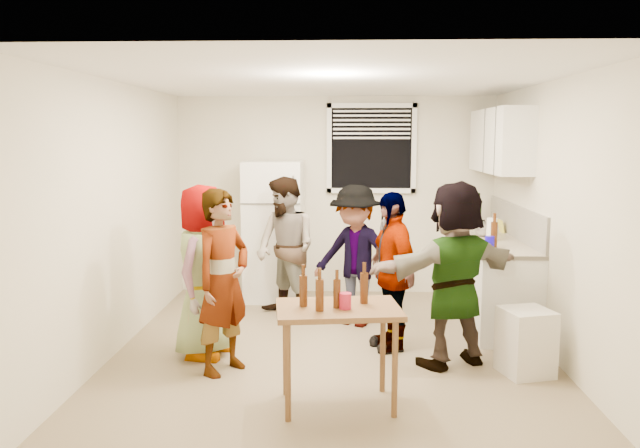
{
  "coord_description": "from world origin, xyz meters",
  "views": [
    {
      "loc": [
        0.1,
        -5.67,
        1.99
      ],
      "look_at": [
        -0.12,
        0.34,
        1.15
      ],
      "focal_mm": 35.0,
      "sensor_mm": 36.0,
      "label": 1
    }
  ],
  "objects_px": {
    "guest_back_right": "(355,324)",
    "guest_grey": "(205,354)",
    "guest_stripe": "(225,371)",
    "guest_black": "(390,348)",
    "trash_bin": "(526,345)",
    "blue_cup": "(489,248)",
    "beer_bottle_table": "(337,308)",
    "kettle": "(483,236)",
    "serving_table": "(338,405)",
    "refrigerator": "(274,231)",
    "guest_orange": "(452,364)",
    "guest_back_left": "(286,317)",
    "wine_bottle": "(478,227)",
    "red_cup": "(345,309)",
    "beer_bottle_counter": "(494,247)"
  },
  "relations": [
    {
      "from": "beer_bottle_counter",
      "to": "trash_bin",
      "type": "xyz_separation_m",
      "value": [
        0.05,
        -1.05,
        -0.65
      ]
    },
    {
      "from": "blue_cup",
      "to": "trash_bin",
      "type": "bearing_deg",
      "value": -84.33
    },
    {
      "from": "trash_bin",
      "to": "guest_black",
      "type": "distance_m",
      "value": 1.28
    },
    {
      "from": "guest_back_right",
      "to": "guest_grey",
      "type": "bearing_deg",
      "value": -114.71
    },
    {
      "from": "red_cup",
      "to": "guest_black",
      "type": "xyz_separation_m",
      "value": [
        0.44,
        1.36,
        -0.76
      ]
    },
    {
      "from": "serving_table",
      "to": "trash_bin",
      "type": "bearing_deg",
      "value": 23.58
    },
    {
      "from": "blue_cup",
      "to": "guest_grey",
      "type": "xyz_separation_m",
      "value": [
        -2.71,
        -0.63,
        -0.9
      ]
    },
    {
      "from": "refrigerator",
      "to": "blue_cup",
      "type": "xyz_separation_m",
      "value": [
        2.3,
        -1.43,
        0.05
      ]
    },
    {
      "from": "beer_bottle_counter",
      "to": "serving_table",
      "type": "relative_size",
      "value": 0.29
    },
    {
      "from": "blue_cup",
      "to": "beer_bottle_table",
      "type": "height_order",
      "value": "blue_cup"
    },
    {
      "from": "kettle",
      "to": "beer_bottle_counter",
      "type": "xyz_separation_m",
      "value": [
        -0.05,
        -0.71,
        0.0
      ]
    },
    {
      "from": "wine_bottle",
      "to": "red_cup",
      "type": "distance_m",
      "value": 3.64
    },
    {
      "from": "beer_bottle_counter",
      "to": "red_cup",
      "type": "bearing_deg",
      "value": -129.53
    },
    {
      "from": "kettle",
      "to": "guest_orange",
      "type": "height_order",
      "value": "kettle"
    },
    {
      "from": "refrigerator",
      "to": "red_cup",
      "type": "distance_m",
      "value": 3.29
    },
    {
      "from": "red_cup",
      "to": "guest_stripe",
      "type": "bearing_deg",
      "value": 145.25
    },
    {
      "from": "kettle",
      "to": "beer_bottle_table",
      "type": "relative_size",
      "value": 1.17
    },
    {
      "from": "refrigerator",
      "to": "guest_back_left",
      "type": "relative_size",
      "value": 1.09
    },
    {
      "from": "refrigerator",
      "to": "beer_bottle_table",
      "type": "bearing_deg",
      "value": -75.58
    },
    {
      "from": "refrigerator",
      "to": "guest_back_right",
      "type": "height_order",
      "value": "refrigerator"
    },
    {
      "from": "serving_table",
      "to": "guest_black",
      "type": "distance_m",
      "value": 1.4
    },
    {
      "from": "red_cup",
      "to": "guest_back_left",
      "type": "xyz_separation_m",
      "value": [
        -0.65,
        2.34,
        -0.76
      ]
    },
    {
      "from": "serving_table",
      "to": "blue_cup",
      "type": "bearing_deg",
      "value": 48.8
    },
    {
      "from": "kettle",
      "to": "guest_grey",
      "type": "xyz_separation_m",
      "value": [
        -2.82,
        -1.39,
        -0.9
      ]
    },
    {
      "from": "beer_bottle_counter",
      "to": "guest_orange",
      "type": "xyz_separation_m",
      "value": [
        -0.53,
        -0.84,
        -0.9
      ]
    },
    {
      "from": "guest_stripe",
      "to": "guest_back_right",
      "type": "height_order",
      "value": "guest_back_right"
    },
    {
      "from": "refrigerator",
      "to": "guest_orange",
      "type": "xyz_separation_m",
      "value": [
        1.82,
        -2.22,
        -0.85
      ]
    },
    {
      "from": "kettle",
      "to": "beer_bottle_counter",
      "type": "relative_size",
      "value": 0.94
    },
    {
      "from": "kettle",
      "to": "serving_table",
      "type": "relative_size",
      "value": 0.27
    },
    {
      "from": "guest_orange",
      "to": "guest_back_right",
      "type": "bearing_deg",
      "value": -80.45
    },
    {
      "from": "refrigerator",
      "to": "guest_stripe",
      "type": "bearing_deg",
      "value": -93.67
    },
    {
      "from": "beer_bottle_table",
      "to": "guest_black",
      "type": "xyz_separation_m",
      "value": [
        0.5,
        1.34,
        -0.76
      ]
    },
    {
      "from": "serving_table",
      "to": "beer_bottle_counter",
      "type": "bearing_deg",
      "value": 48.65
    },
    {
      "from": "refrigerator",
      "to": "guest_orange",
      "type": "relative_size",
      "value": 1.04
    },
    {
      "from": "trash_bin",
      "to": "serving_table",
      "type": "xyz_separation_m",
      "value": [
        -1.58,
        -0.69,
        -0.25
      ]
    },
    {
      "from": "trash_bin",
      "to": "guest_black",
      "type": "relative_size",
      "value": 0.37
    },
    {
      "from": "serving_table",
      "to": "beer_bottle_table",
      "type": "xyz_separation_m",
      "value": [
        -0.01,
        -0.03,
        0.76
      ]
    },
    {
      "from": "kettle",
      "to": "guest_back_right",
      "type": "xyz_separation_m",
      "value": [
        -1.42,
        -0.4,
        -0.9
      ]
    },
    {
      "from": "guest_grey",
      "to": "guest_stripe",
      "type": "relative_size",
      "value": 1.0
    },
    {
      "from": "trash_bin",
      "to": "beer_bottle_counter",
      "type": "bearing_deg",
      "value": 92.47
    },
    {
      "from": "guest_stripe",
      "to": "guest_grey",
      "type": "bearing_deg",
      "value": 67.1
    },
    {
      "from": "serving_table",
      "to": "guest_back_left",
      "type": "relative_size",
      "value": 0.57
    },
    {
      "from": "blue_cup",
      "to": "guest_back_left",
      "type": "distance_m",
      "value": 2.34
    },
    {
      "from": "guest_grey",
      "to": "beer_bottle_table",
      "type": "bearing_deg",
      "value": -118.0
    },
    {
      "from": "guest_stripe",
      "to": "guest_black",
      "type": "relative_size",
      "value": 1.05
    },
    {
      "from": "trash_bin",
      "to": "red_cup",
      "type": "distance_m",
      "value": 1.77
    },
    {
      "from": "guest_grey",
      "to": "wine_bottle",
      "type": "bearing_deg",
      "value": -40.31
    },
    {
      "from": "wine_bottle",
      "to": "guest_orange",
      "type": "xyz_separation_m",
      "value": [
        -0.68,
        -2.3,
        -0.9
      ]
    },
    {
      "from": "blue_cup",
      "to": "guest_black",
      "type": "xyz_separation_m",
      "value": [
        -0.99,
        -0.38,
        -0.9
      ]
    },
    {
      "from": "guest_back_left",
      "to": "guest_black",
      "type": "xyz_separation_m",
      "value": [
        1.08,
        -0.98,
        0.0
      ]
    }
  ]
}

